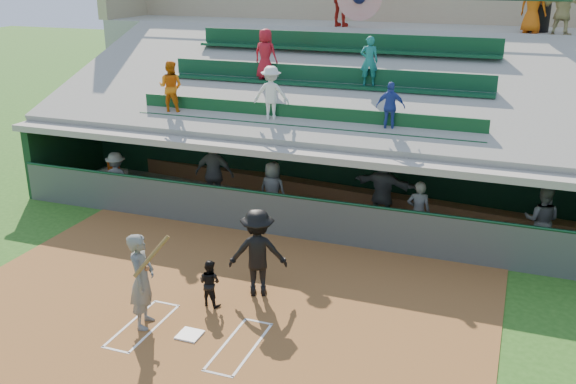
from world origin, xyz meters
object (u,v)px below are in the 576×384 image
(catcher, at_px, (210,283))
(trash_bin, at_px, (539,16))
(batter_at_plate, at_px, (142,280))
(white_table, at_px, (114,180))
(home_plate, at_px, (190,335))
(water_cooler, at_px, (113,165))

(catcher, bearing_deg, trash_bin, -107.54)
(batter_at_plate, xyz_separation_m, white_table, (-5.18, 6.47, -0.63))
(home_plate, bearing_deg, catcher, 97.72)
(catcher, xyz_separation_m, white_table, (-6.00, 5.33, -0.17))
(white_table, distance_m, water_cooler, 0.50)
(trash_bin, bearing_deg, home_plate, -113.24)
(catcher, relative_size, trash_bin, 1.06)
(home_plate, height_order, catcher, catcher)
(water_cooler, bearing_deg, trash_bin, 29.00)
(trash_bin, bearing_deg, batter_at_plate, -116.91)
(catcher, distance_m, water_cooler, 7.93)
(home_plate, bearing_deg, water_cooler, 133.33)
(home_plate, relative_size, trash_bin, 0.46)
(water_cooler, relative_size, trash_bin, 0.39)
(catcher, bearing_deg, home_plate, 106.13)
(catcher, relative_size, water_cooler, 2.71)
(catcher, xyz_separation_m, trash_bin, (5.70, 11.71, 4.55))
(batter_at_plate, relative_size, catcher, 1.97)
(white_table, xyz_separation_m, trash_bin, (11.70, 6.38, 4.72))
(white_table, bearing_deg, batter_at_plate, -49.77)
(batter_at_plate, distance_m, white_table, 8.31)
(home_plate, height_order, batter_at_plate, batter_at_plate)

